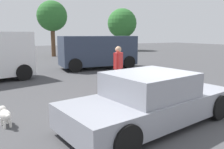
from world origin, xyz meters
TOP-DOWN VIEW (x-y plane):
  - ground_plane at (0.00, 0.00)m, footprint 80.00×80.00m
  - sedan_foreground at (-0.38, 0.04)m, footprint 4.69×2.39m
  - dog at (-3.50, 1.61)m, footprint 0.31×0.67m
  - suv_dark at (2.42, 8.90)m, footprint 4.83×2.41m
  - pedestrian at (0.58, 3.23)m, footprint 0.46×0.44m
  - tree_back_center at (2.03, 18.16)m, footprint 2.87×2.87m
  - tree_back_right at (12.38, 22.24)m, footprint 3.86×3.86m

SIDE VIEW (x-z plane):
  - ground_plane at x=0.00m, z-range 0.00..0.00m
  - dog at x=-3.50m, z-range 0.06..0.50m
  - sedan_foreground at x=-0.38m, z-range -0.05..1.22m
  - pedestrian at x=0.58m, z-range 0.17..1.87m
  - suv_dark at x=2.42m, z-range 0.09..2.13m
  - tree_back_right at x=12.38m, z-range 0.81..6.33m
  - tree_back_center at x=2.03m, z-range 1.17..6.47m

